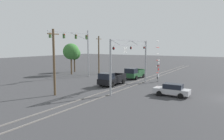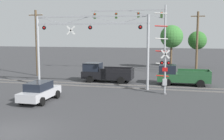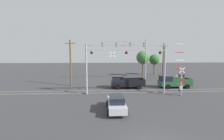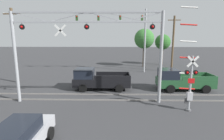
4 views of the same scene
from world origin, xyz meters
name	(u,v)px [view 4 (image 4 of 4)]	position (x,y,z in m)	size (l,w,h in m)	color
rail_track_near	(89,100)	(0.00, 13.49, 0.05)	(80.00, 0.08, 0.10)	gray
rail_track_far	(92,94)	(0.00, 14.93, 0.05)	(80.00, 0.08, 0.10)	gray
crossing_gantry	(87,42)	(-0.01, 13.21, 4.67)	(11.24, 0.28, 6.87)	#9EA0A5
crossing_signal_mast	(190,80)	(7.09, 11.64, 2.16)	(1.43, 0.35, 6.90)	#9EA0A5
traffic_signal_span	(128,29)	(3.88, 25.57, 6.19)	(10.30, 0.39, 8.96)	#9EA0A5
pickup_truck_lead	(98,80)	(0.44, 16.74, 0.95)	(5.44, 2.33, 2.03)	black
pickup_truck_following	(181,80)	(8.43, 16.65, 0.95)	(5.16, 2.33, 2.03)	#23512D
sedan_waiting	(18,140)	(-1.93, 6.68, 0.77)	(1.87, 4.25, 1.52)	#B7B7BC
utility_pole_left	(15,45)	(-8.92, 19.14, 4.18)	(1.80, 0.28, 8.07)	brown
utility_pole_right	(173,43)	(10.42, 25.89, 4.17)	(1.80, 0.28, 8.05)	brown
background_tree_beyond_span	(144,39)	(6.99, 30.58, 4.81)	(3.38, 3.38, 6.52)	brown
background_tree_far_left_verge	(163,42)	(10.82, 33.01, 4.20)	(2.82, 2.82, 5.65)	brown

